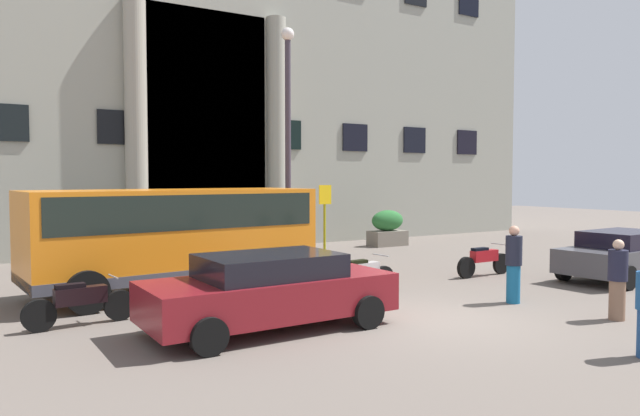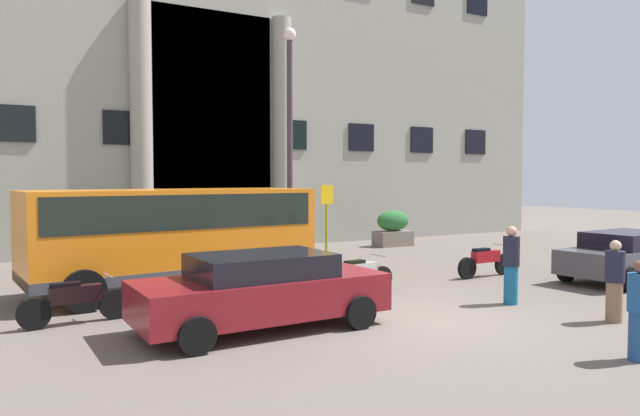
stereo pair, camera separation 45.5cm
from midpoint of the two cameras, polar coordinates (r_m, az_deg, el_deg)
name	(u,v)px [view 2 (the right image)]	position (r m, az deg, el deg)	size (l,w,h in m)	color
ground_plane	(436,323)	(11.91, 12.30, -10.93)	(80.00, 64.00, 0.12)	#645A53
office_building_facade	(179,8)	(28.26, -13.13, 18.46)	(34.00, 9.64, 20.79)	#9A9A8C
orange_minibus	(174,230)	(14.76, -13.21, -2.06)	(7.01, 3.14, 2.50)	orange
bus_stop_sign	(327,216)	(18.34, 1.36, -0.80)	(0.44, 0.08, 2.57)	#949612
hedge_planter_entrance_left	(393,229)	(24.18, 7.66, -2.02)	(1.57, 0.81, 1.47)	#71685D
hedge_planter_far_east	(105,243)	(19.51, -19.61, -3.23)	(2.00, 0.70, 1.54)	slate
hedge_planter_east	(253,234)	(21.23, -5.95, -2.58)	(2.20, 0.76, 1.55)	#71625E
parked_sedan_far	(261,290)	(10.89, -4.54, -7.93)	(4.62, 2.17, 1.40)	maroon
parked_hatchback_near	(627,255)	(17.93, 28.37, -4.09)	(4.21, 2.14, 1.34)	#48484D
motorcycle_near_kerb	(485,261)	(17.20, 16.46, -4.96)	(2.02, 0.55, 0.89)	black
motorcycle_far_end	(73,301)	(12.06, -21.90, -8.39)	(2.05, 0.55, 0.89)	black
scooter_by_planter	(359,275)	(14.19, 4.75, -6.51)	(1.99, 0.55, 0.89)	black
pedestrian_woman_dark_dress	(615,281)	(12.80, 27.68, -6.33)	(0.36, 0.36, 1.59)	#83614B
pedestrian_man_crossing	(640,311)	(10.34, 29.81, -8.69)	(0.36, 0.36, 1.54)	#234C86
pedestrian_man_red_shirt	(511,265)	(13.67, 19.03, -5.26)	(0.36, 0.36, 1.73)	#175B88
lamppost_plaza_centre	(290,128)	(18.31, -2.24, 7.75)	(0.40, 0.40, 7.40)	#3C323F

